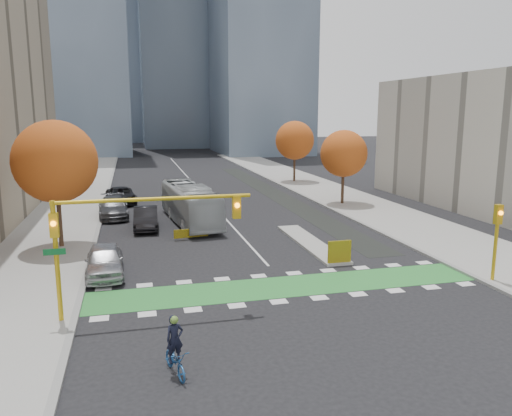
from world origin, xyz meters
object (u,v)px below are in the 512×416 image
tree_east_far (295,140)px  parked_car_a (105,261)px  traffic_signal_west (120,226)px  parked_car_b (146,218)px  tree_west (55,162)px  parked_car_c (113,207)px  hazard_board (339,252)px  cyclist (175,355)px  parked_car_d (121,196)px  traffic_signal_east (497,231)px  tree_east_near (344,154)px  bus (190,204)px

tree_east_far → parked_car_a: 39.19m
traffic_signal_west → parked_car_b: size_ratio=1.72×
tree_west → parked_car_c: 10.81m
hazard_board → cyclist: bearing=-135.6°
tree_east_far → parked_car_d: (-20.97, -10.20, -4.47)m
cyclist → traffic_signal_east: bearing=3.0°
tree_east_near → parked_car_a: size_ratio=1.44×
hazard_board → bus: bus is taller
bus → cyclist: bearing=-104.2°
tree_east_far → cyclist: (-18.74, -43.84, -4.54)m
cyclist → parked_car_b: (-0.26, 22.07, 0.12)m
tree_west → parked_car_a: bearing=-65.1°
tree_west → tree_east_near: size_ratio=1.16×
bus → parked_car_d: (-5.47, 10.29, -0.77)m
traffic_signal_west → parked_car_a: (-1.07, 6.05, -3.20)m
traffic_signal_west → parked_car_a: bearing=100.0°
traffic_signal_east → parked_car_b: 23.93m
parked_car_d → tree_west: bearing=-109.3°
parked_car_b → cyclist: bearing=-87.2°
tree_west → parked_car_c: tree_west is taller
tree_west → tree_east_far: bearing=46.7°
parked_car_c → parked_car_a: bearing=-92.8°
parked_car_a → parked_car_d: bearing=86.8°
hazard_board → parked_car_a: (-13.00, 1.34, 0.03)m
traffic_signal_west → parked_car_d: bearing=91.1°
traffic_signal_east → cyclist: traffic_signal_east is taller
tree_west → hazard_board: bearing=-26.0°
tree_west → parked_car_d: tree_west is taller
tree_east_far → cyclist: bearing=-113.1°
cyclist → tree_west: bearing=93.3°
cyclist → parked_car_c: size_ratio=0.36×
cyclist → parked_car_d: size_ratio=0.38×
parked_car_c → parked_car_d: (0.53, 6.57, -0.07)m
traffic_signal_east → tree_east_near: bearing=86.2°
cyclist → hazard_board: bearing=29.8°
traffic_signal_west → traffic_signal_east: bearing=0.0°
traffic_signal_east → parked_car_a: traffic_signal_east is taller
parked_car_d → bus: bearing=-68.7°
tree_west → tree_east_far: tree_west is taller
tree_east_near → parked_car_c: tree_east_near is taller
traffic_signal_west → tree_east_far: bearing=62.1°
tree_west → cyclist: tree_west is taller
parked_car_b → parked_car_d: (-1.97, 11.57, -0.04)m
parked_car_b → parked_car_d: 11.74m
tree_east_far → parked_car_c: size_ratio=1.31×
hazard_board → traffic_signal_west: bearing=-158.5°
parked_car_b → traffic_signal_west: bearing=-92.8°
bus → parked_car_a: 13.41m
tree_west → tree_east_far: 35.73m
tree_west → parked_car_b: size_ratio=1.66×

